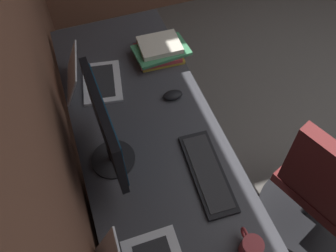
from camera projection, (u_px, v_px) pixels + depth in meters
The scene contains 10 objects.
wall_back at pixel (32, 185), 0.83m from camera, with size 5.27×0.10×2.60m, color brown.
desk at pixel (158, 163), 1.58m from camera, with size 2.11×0.69×0.73m.
drawer_pedestal at pixel (163, 215), 1.76m from camera, with size 0.40×0.51×0.69m.
monitor_primary at pixel (106, 129), 1.32m from camera, with size 0.46×0.20×0.43m.
laptop_left at pixel (90, 78), 1.75m from camera, with size 0.34×0.33×0.19m.
keyboard_main at pixel (207, 172), 1.47m from camera, with size 0.43×0.17×0.02m.
mouse_spare at pixel (173, 95), 1.72m from camera, with size 0.06×0.10×0.03m, color black.
book_stack_near at pixel (159, 51), 1.87m from camera, with size 0.24×0.31×0.09m.
coffee_mug at pixel (251, 247), 1.25m from camera, with size 0.12×0.08×0.09m.
office_chair at pixel (321, 190), 1.73m from camera, with size 0.56×0.61×0.97m.
Camera 1 is at (-0.45, 2.02, 2.06)m, focal length 35.56 mm.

